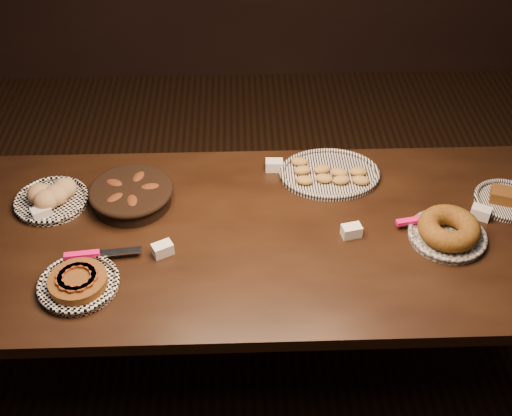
{
  "coord_description": "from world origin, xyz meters",
  "views": [
    {
      "loc": [
        -0.04,
        -1.71,
        2.35
      ],
      "look_at": [
        0.02,
        0.05,
        0.82
      ],
      "focal_mm": 45.0,
      "sensor_mm": 36.0,
      "label": 1
    }
  ],
  "objects_px": {
    "buffet_table": "(252,246)",
    "madeleine_platter": "(329,174)",
    "bundt_cake_plate": "(448,231)",
    "apple_tart_plate": "(79,282)"
  },
  "relations": [
    {
      "from": "buffet_table",
      "to": "madeleine_platter",
      "type": "xyz_separation_m",
      "value": [
        0.32,
        0.31,
        0.09
      ]
    },
    {
      "from": "bundt_cake_plate",
      "to": "buffet_table",
      "type": "bearing_deg",
      "value": 155.02
    },
    {
      "from": "apple_tart_plate",
      "to": "bundt_cake_plate",
      "type": "xyz_separation_m",
      "value": [
        1.28,
        0.19,
        0.02
      ]
    },
    {
      "from": "apple_tart_plate",
      "to": "madeleine_platter",
      "type": "relative_size",
      "value": 0.84
    },
    {
      "from": "buffet_table",
      "to": "apple_tart_plate",
      "type": "xyz_separation_m",
      "value": [
        -0.58,
        -0.25,
        0.09
      ]
    },
    {
      "from": "buffet_table",
      "to": "bundt_cake_plate",
      "type": "distance_m",
      "value": 0.71
    },
    {
      "from": "buffet_table",
      "to": "madeleine_platter",
      "type": "height_order",
      "value": "madeleine_platter"
    },
    {
      "from": "buffet_table",
      "to": "bundt_cake_plate",
      "type": "xyz_separation_m",
      "value": [
        0.7,
        -0.06,
        0.11
      ]
    },
    {
      "from": "buffet_table",
      "to": "madeleine_platter",
      "type": "relative_size",
      "value": 6.01
    },
    {
      "from": "bundt_cake_plate",
      "to": "madeleine_platter",
      "type": "bearing_deg",
      "value": 115.64
    }
  ]
}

